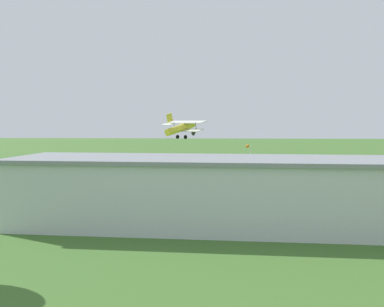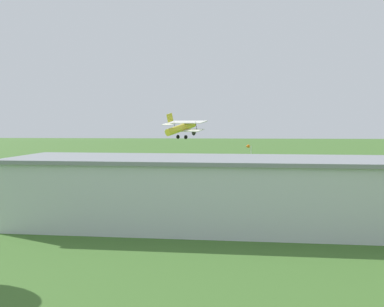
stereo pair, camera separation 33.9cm
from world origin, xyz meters
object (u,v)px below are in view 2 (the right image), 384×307
object	(u,v)px
biplane	(182,128)
car_grey	(35,198)
windsock	(248,148)
person_beside_truck	(382,197)
person_at_fence_line	(353,196)
hangar	(218,192)

from	to	relation	value
biplane	car_grey	bearing A→B (deg)	56.32
windsock	person_beside_truck	bearing A→B (deg)	116.38
person_at_fence_line	hangar	bearing A→B (deg)	40.90
person_beside_truck	person_at_fence_line	xyz separation A→B (m)	(3.10, -0.68, -0.00)
person_at_fence_line	windsock	size ratio (longest dim) A/B	0.31
hangar	windsock	xyz separation A→B (m)	(-4.45, -41.85, 1.76)
person_beside_truck	biplane	bearing A→B (deg)	-38.57
hangar	windsock	size ratio (longest dim) A/B	6.92
person_at_fence_line	biplane	bearing A→B (deg)	-41.29
windsock	person_at_fence_line	bearing A→B (deg)	111.71
person_beside_truck	car_grey	bearing A→B (deg)	3.77
biplane	person_beside_truck	distance (m)	33.25
biplane	person_beside_truck	xyz separation A→B (m)	(-25.26, 20.14, -7.86)
person_at_fence_line	car_grey	bearing A→B (deg)	5.12
car_grey	windsock	size ratio (longest dim) A/B	0.72
biplane	person_beside_truck	world-z (taller)	biplane
person_beside_truck	windsock	world-z (taller)	windsock
biplane	car_grey	xyz separation A→B (m)	(15.20, 22.80, -7.96)
hangar	person_beside_truck	world-z (taller)	hangar
car_grey	biplane	bearing A→B (deg)	-123.68
person_at_fence_line	windsock	xyz separation A→B (m)	(11.25, -28.26, 4.07)
car_grey	windsock	distance (m)	41.20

